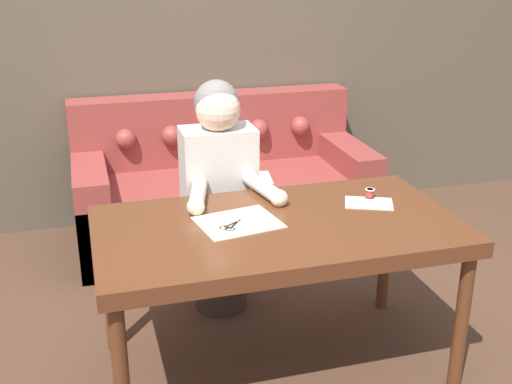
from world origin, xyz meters
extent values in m
plane|color=#4C3323|center=(0.00, 0.00, 0.00)|extent=(16.00, 16.00, 0.00)
cube|color=brown|center=(0.00, 2.00, 1.30)|extent=(8.00, 0.06, 2.60)
cube|color=#562D19|center=(0.14, 0.07, 0.69)|extent=(1.53, 0.83, 0.07)
cylinder|color=#562D19|center=(-0.56, -0.28, 0.33)|extent=(0.06, 0.06, 0.65)
cylinder|color=#562D19|center=(0.85, -0.28, 0.33)|extent=(0.06, 0.06, 0.65)
cylinder|color=#562D19|center=(-0.56, 0.42, 0.33)|extent=(0.06, 0.06, 0.65)
cylinder|color=#562D19|center=(0.85, 0.42, 0.33)|extent=(0.06, 0.06, 0.65)
cube|color=brown|center=(0.24, 1.51, 0.22)|extent=(1.87, 0.87, 0.44)
cube|color=brown|center=(0.24, 1.84, 0.67)|extent=(1.87, 0.22, 0.46)
cube|color=brown|center=(-0.60, 1.51, 0.30)|extent=(0.20, 0.87, 0.60)
cube|color=brown|center=(1.07, 1.51, 0.30)|extent=(0.20, 0.87, 0.60)
sphere|color=brown|center=(-0.35, 1.71, 0.67)|extent=(0.13, 0.13, 0.13)
sphere|color=brown|center=(-0.06, 1.71, 0.67)|extent=(0.13, 0.13, 0.13)
sphere|color=brown|center=(0.24, 1.71, 0.67)|extent=(0.13, 0.13, 0.13)
sphere|color=brown|center=(0.53, 1.71, 0.67)|extent=(0.13, 0.13, 0.13)
sphere|color=brown|center=(0.83, 1.71, 0.67)|extent=(0.13, 0.13, 0.13)
cube|color=white|center=(0.36, 1.40, 0.44)|extent=(0.34, 0.29, 0.00)
cylinder|color=#33281E|center=(0.02, 0.67, 0.22)|extent=(0.28, 0.28, 0.44)
cube|color=beige|center=(0.02, 0.67, 0.71)|extent=(0.36, 0.22, 0.54)
sphere|color=beige|center=(0.02, 0.65, 1.08)|extent=(0.22, 0.22, 0.22)
sphere|color=slate|center=(0.02, 0.68, 1.11)|extent=(0.22, 0.22, 0.22)
cylinder|color=beige|center=(-0.13, 0.40, 0.76)|extent=(0.15, 0.32, 0.07)
sphere|color=beige|center=(-0.17, 0.25, 0.76)|extent=(0.08, 0.08, 0.08)
cylinder|color=beige|center=(0.18, 0.40, 0.76)|extent=(0.13, 0.32, 0.07)
sphere|color=beige|center=(0.21, 0.25, 0.76)|extent=(0.08, 0.08, 0.08)
cube|color=beige|center=(-0.02, 0.12, 0.72)|extent=(0.37, 0.32, 0.00)
cube|color=beige|center=(0.61, 0.16, 0.72)|extent=(0.25, 0.22, 0.00)
cube|color=silver|center=(0.02, 0.17, 0.73)|extent=(0.08, 0.11, 0.00)
cube|color=black|center=(-0.04, 0.09, 0.73)|extent=(0.06, 0.07, 0.00)
torus|color=black|center=(-0.07, 0.05, 0.73)|extent=(0.04, 0.04, 0.01)
cube|color=silver|center=(0.03, 0.15, 0.73)|extent=(0.11, 0.08, 0.00)
cube|color=black|center=(-0.05, 0.10, 0.73)|extent=(0.07, 0.05, 0.00)
torus|color=black|center=(-0.09, 0.07, 0.73)|extent=(0.04, 0.04, 0.01)
cylinder|color=silver|center=(-0.02, 0.12, 0.73)|extent=(0.01, 0.01, 0.01)
cylinder|color=red|center=(0.64, 0.23, 0.75)|extent=(0.03, 0.03, 0.04)
cylinder|color=beige|center=(0.64, 0.23, 0.77)|extent=(0.04, 0.04, 0.00)
cylinder|color=beige|center=(0.64, 0.23, 0.72)|extent=(0.04, 0.04, 0.00)
camera|label=1|loc=(-0.62, -2.29, 1.81)|focal=45.00mm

